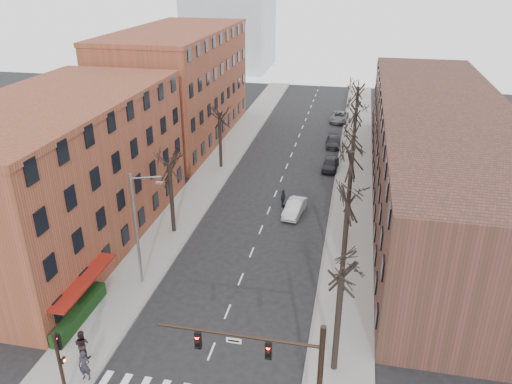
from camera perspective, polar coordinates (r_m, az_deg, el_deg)
The scene contains 25 objects.
sidewalk_left at distance 60.47m, azimuth -4.13°, elevation 3.25°, with size 4.00×90.00×0.15m, color gray.
sidewalk_right at distance 58.42m, azimuth 11.18°, elevation 2.04°, with size 4.00×90.00×0.15m, color gray.
building_left_near at distance 44.51m, azimuth -21.41°, elevation 1.70°, with size 12.00×26.00×12.00m, color brown.
building_left_far at distance 69.06m, azimuth -8.82°, elevation 11.76°, with size 12.00×28.00×14.00m, color brown.
building_right at distance 52.67m, azimuth 20.20°, elevation 4.18°, with size 12.00×50.00×10.00m, color #4F2B25.
awning_left at distance 37.53m, azimuth -18.48°, elevation -12.89°, with size 1.20×7.00×0.15m, color maroon.
hedge at distance 36.53m, azimuth -19.52°, elevation -12.94°, with size 0.80×6.00×1.00m, color #163412.
tree_right_a at distance 31.97m, azimuth 8.87°, elevation -19.41°, with size 5.20×5.20×10.00m, color black, non-canonical shape.
tree_right_b at distance 38.15m, azimuth 9.64°, elevation -11.11°, with size 5.20×5.20×10.80m, color black, non-canonical shape.
tree_right_c at distance 44.91m, azimuth 10.16°, elevation -5.22°, with size 5.20×5.20×11.60m, color black, non-canonical shape.
tree_right_d at distance 52.03m, azimuth 10.53°, elevation -0.90°, with size 5.20×5.20×10.00m, color black, non-canonical shape.
tree_right_e at distance 59.37m, azimuth 10.81°, elevation 2.37°, with size 5.20×5.20×10.80m, color black, non-canonical shape.
tree_right_f at distance 66.86m, azimuth 11.03°, elevation 4.91°, with size 5.20×5.20×11.60m, color black, non-canonical shape.
tree_left_a at distance 45.79m, azimuth -9.33°, elevation -4.53°, with size 5.20×5.20×9.50m, color black, non-canonical shape.
tree_left_b at distance 59.50m, azimuth -4.02°, elevation 2.81°, with size 5.20×5.20×9.50m, color black, non-canonical shape.
signal_mast_arm at distance 25.41m, azimuth 3.67°, elevation -19.52°, with size 8.14×0.30×7.20m.
signal_pole_left at distance 30.38m, azimuth -21.53°, elevation -17.31°, with size 0.47×0.44×4.40m.
streetlight at distance 36.79m, azimuth -13.33°, elevation -3.71°, with size 2.45×0.22×9.03m.
silver_sedan at distance 48.05m, azimuth 4.43°, elevation -1.83°, with size 1.49×4.28×1.41m, color #ADB1B4.
parked_car_near at distance 59.12m, azimuth 8.53°, elevation 3.21°, with size 1.72×4.27×1.45m, color black.
parked_car_mid at distance 66.99m, azimuth 8.79°, elevation 5.69°, with size 1.77×4.36×1.26m, color black.
parked_car_far at distance 78.10m, azimuth 9.50°, elevation 8.45°, with size 2.40×5.21×1.45m, color #55585D.
pedestrian_a at distance 31.79m, azimuth -19.00°, elevation -18.27°, with size 0.71×0.46×1.94m, color #22222A.
pedestrian_b at distance 33.28m, azimuth -19.27°, elevation -16.08°, with size 0.93×0.73×1.92m, color black.
pedestrian_crossing at distance 49.40m, azimuth 3.11°, elevation -0.74°, with size 1.08×0.45×1.85m, color black.
Camera 1 is at (7.63, -19.11, 22.09)m, focal length 35.00 mm.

